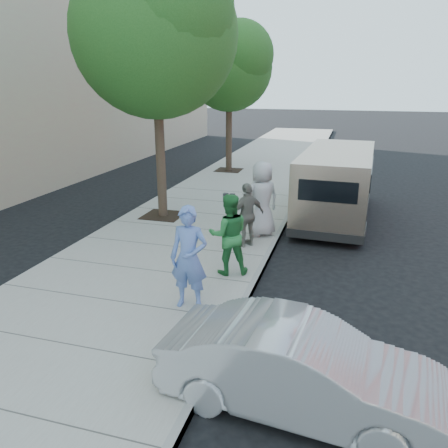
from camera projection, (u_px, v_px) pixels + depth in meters
The scene contains 12 objects.
ground at pixel (209, 256), 10.88m from camera, with size 120.00×120.00×0.00m, color black.
sidewalk at pixel (172, 249), 11.12m from camera, with size 5.00×60.00×0.15m, color gray.
curb_face at pixel (266, 259), 10.47m from camera, with size 0.12×60.00×0.16m, color gray.
tree_near at pixel (156, 27), 11.94m from camera, with size 4.62×4.60×7.53m.
tree_far at pixel (230, 63), 19.08m from camera, with size 3.92×3.80×6.49m.
parking_meter at pixel (229, 208), 10.77m from camera, with size 0.28×0.10×1.38m.
van at pixel (337, 183), 13.49m from camera, with size 2.21×5.91×2.16m.
sedan at pixel (301, 369), 5.62m from camera, with size 1.29×3.70×1.22m, color #ACAFB3.
person_officer at pixel (189, 258), 7.86m from camera, with size 0.70×0.46×1.93m, color #5B7AC3.
person_green_shirt at pixel (229, 234), 9.30m from camera, with size 0.86×0.67×1.77m, color #287B39.
person_gray_shirt at pixel (262, 199), 11.61m from camera, with size 0.99×0.64×2.02m, color #B0AFB2.
person_striped_polo at pixel (247, 215), 10.89m from camera, with size 0.95×0.40×1.63m, color slate.
Camera 1 is at (3.17, -9.58, 4.15)m, focal length 35.00 mm.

